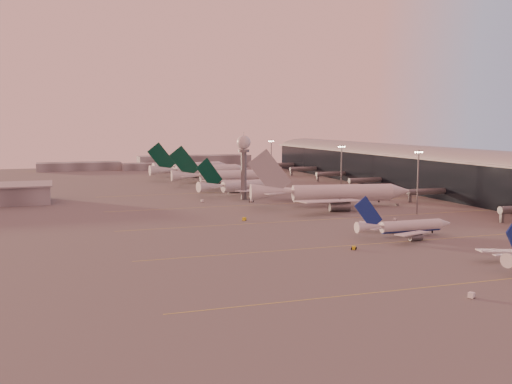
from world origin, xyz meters
name	(u,v)px	position (x,y,z in m)	size (l,w,h in m)	color
ground	(359,253)	(0.00, 0.00, 0.00)	(700.00, 700.00, 0.00)	#5E5B5B
taxiway_markings	(358,217)	(30.00, 56.00, 0.01)	(180.00, 185.25, 0.02)	#D7CC4B
terminal	(445,172)	(107.88, 110.09, 10.52)	(57.00, 362.00, 23.04)	black
radar_tower	(244,154)	(5.00, 120.00, 20.95)	(6.40, 6.40, 31.10)	slate
mast_b	(418,179)	(55.00, 55.00, 13.74)	(3.60, 0.56, 25.00)	slate
mast_c	(341,169)	(50.00, 110.00, 13.74)	(3.60, 0.56, 25.00)	slate
mast_d	(271,158)	(48.00, 200.00, 13.74)	(3.60, 0.56, 25.00)	slate
distant_horizon	(162,163)	(2.62, 325.14, 3.89)	(165.00, 37.50, 9.00)	slate
narrowbody_mid	(404,228)	(24.76, 16.66, 2.71)	(34.21, 27.34, 13.37)	silver
widebody_white	(332,197)	(32.96, 84.58, 4.29)	(69.76, 55.44, 24.71)	silver
greentail_a	(245,188)	(10.86, 136.49, 3.35)	(51.28, 40.91, 18.99)	silver
greentail_b	(227,179)	(14.00, 179.93, 4.05)	(63.14, 50.96, 22.93)	silver
greentail_c	(200,173)	(8.78, 221.64, 4.17)	(64.96, 52.29, 23.59)	silver
greentail_d	(192,169)	(12.30, 261.72, 3.74)	(57.01, 45.43, 21.19)	silver
gsv_truck_a	(473,292)	(1.50, -44.68, 1.27)	(6.44, 4.92, 2.48)	white
gsv_tug_mid	(354,248)	(0.68, 4.43, 0.48)	(3.83, 3.47, 0.94)	yellow
gsv_truck_b	(396,218)	(38.87, 44.24, 0.99)	(4.93, 2.19, 1.93)	white
gsv_truck_c	(245,217)	(-12.94, 62.22, 1.25)	(5.86, 5.76, 2.44)	yellow
gsv_catering_b	(397,201)	(59.99, 77.01, 2.32)	(5.98, 3.41, 4.63)	#55585A
gsv_tug_far	(251,201)	(4.81, 108.26, 0.53)	(4.12, 4.01, 1.03)	white
gsv_truck_d	(202,200)	(-15.91, 116.16, 1.19)	(2.38, 5.84, 2.32)	white
gsv_tug_hangar	(297,189)	(44.14, 149.38, 0.54)	(4.28, 3.90, 1.05)	yellow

